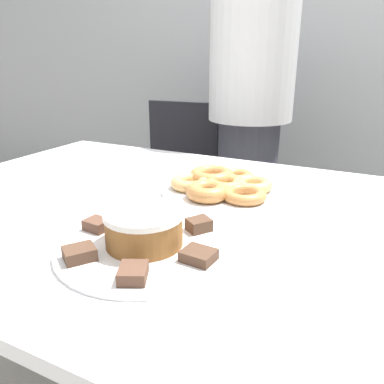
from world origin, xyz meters
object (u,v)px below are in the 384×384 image
person_standing (250,108)px  office_chair_left (173,194)px  frosted_cake (143,227)px  plate_cake (144,246)px  plate_donuts (226,190)px

person_standing → office_chair_left: 0.62m
person_standing → frosted_cake: person_standing is taller
plate_cake → office_chair_left: bearing=116.6°
plate_donuts → frosted_cake: frosted_cake is taller
office_chair_left → frosted_cake: size_ratio=5.84×
person_standing → frosted_cake: size_ratio=11.12×
frosted_cake → plate_donuts: bearing=86.2°
plate_cake → plate_donuts: bearing=86.2°
person_standing → office_chair_left: size_ratio=1.90×
office_chair_left → plate_cake: bearing=-67.4°
office_chair_left → plate_cake: 1.26m
plate_cake → plate_donuts: (0.03, 0.38, 0.00)m
plate_cake → frosted_cake: bearing=63.1°
office_chair_left → plate_donuts: (0.57, -0.71, 0.34)m
plate_cake → plate_donuts: same height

